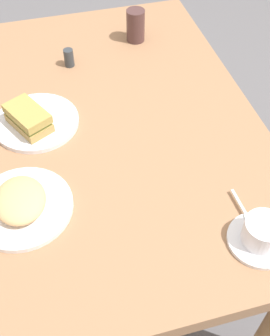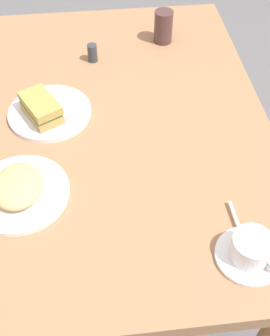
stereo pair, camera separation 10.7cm
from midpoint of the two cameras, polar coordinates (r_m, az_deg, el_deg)
name	(u,v)px [view 1 (the left image)]	position (r m, az deg, el deg)	size (l,w,h in m)	color
ground_plane	(117,247)	(1.80, -4.10, -10.58)	(6.00, 6.00, 0.00)	#5F5E62
dining_table	(111,142)	(1.31, -5.58, 3.39)	(1.25, 0.85, 0.71)	#986D4C
sandwich_plate	(37,122)	(1.27, -15.44, 5.84)	(0.24, 0.24, 0.01)	white
sandwich_front	(28,118)	(1.23, -16.57, 6.29)	(0.15, 0.13, 0.06)	#B08C4C
coffee_saucer	(259,240)	(1.00, 13.39, -9.56)	(0.15, 0.15, 0.01)	white
coffee_cup	(264,232)	(0.97, 13.85, -8.47)	(0.10, 0.09, 0.06)	white
spoon	(244,211)	(1.03, 11.55, -5.79)	(0.10, 0.02, 0.01)	silver
side_plate	(22,207)	(1.07, -17.66, -5.21)	(0.24, 0.24, 0.01)	white
side_food_pile	(20,200)	(1.05, -18.02, -4.28)	(0.15, 0.12, 0.04)	tan
salt_shaker	(69,58)	(1.46, -11.01, 14.20)	(0.03, 0.03, 0.06)	#33383D
drinking_glass	(136,26)	(1.55, -2.01, 18.45)	(0.06, 0.06, 0.11)	#4B3030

